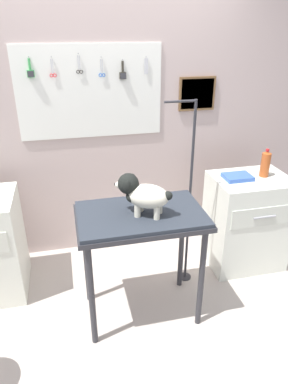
# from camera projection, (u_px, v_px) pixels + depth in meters

# --- Properties ---
(ground) EXTENTS (4.40, 4.00, 0.04)m
(ground) POSITION_uv_depth(u_px,v_px,m) (137.00, 335.00, 2.64)
(ground) COLOR #BDB0A6
(rear_wall_panel) EXTENTS (4.00, 0.11, 2.30)m
(rear_wall_panel) POSITION_uv_depth(u_px,v_px,m) (108.00, 136.00, 3.25)
(rear_wall_panel) COLOR #C0A9A4
(rear_wall_panel) RESTS_ON ground
(grooming_table) EXTENTS (0.92, 0.57, 0.91)m
(grooming_table) POSITION_uv_depth(u_px,v_px,m) (141.00, 225.00, 2.50)
(grooming_table) COLOR #2D2D33
(grooming_table) RESTS_ON ground
(grooming_arm) EXTENTS (0.30, 0.11, 1.62)m
(grooming_arm) POSITION_uv_depth(u_px,v_px,m) (188.00, 205.00, 2.89)
(grooming_arm) COLOR #2D2D33
(grooming_arm) RESTS_ON ground
(dog) EXTENTS (0.39, 0.30, 0.29)m
(dog) POSITION_uv_depth(u_px,v_px,m) (142.00, 194.00, 2.37)
(dog) COLOR silver
(dog) RESTS_ON grooming_table
(cabinet_right) EXTENTS (0.68, 0.54, 0.89)m
(cabinet_right) POSITION_uv_depth(u_px,v_px,m) (246.00, 221.00, 3.26)
(cabinet_right) COLOR silver
(cabinet_right) RESTS_ON ground
(soda_bottle) EXTENTS (0.08, 0.08, 0.25)m
(soda_bottle) POSITION_uv_depth(u_px,v_px,m) (265.00, 164.00, 3.06)
(soda_bottle) COLOR #B55021
(soda_bottle) RESTS_ON cabinet_right
(supply_tray) EXTENTS (0.24, 0.18, 0.04)m
(supply_tray) POSITION_uv_depth(u_px,v_px,m) (238.00, 177.00, 3.04)
(supply_tray) COLOR #3B63BD
(supply_tray) RESTS_ON cabinet_right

